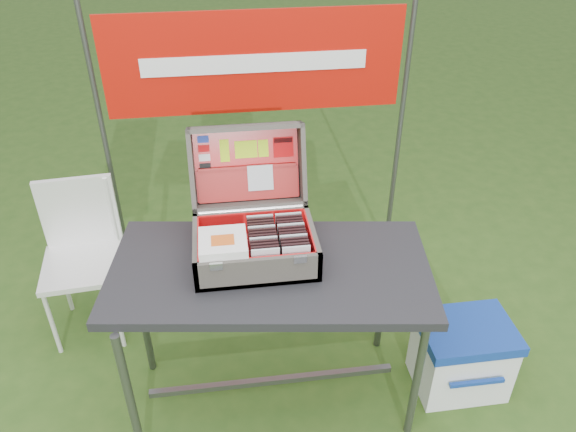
{
  "coord_description": "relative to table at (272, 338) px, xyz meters",
  "views": [
    {
      "loc": [
        -0.22,
        -1.83,
        2.29
      ],
      "look_at": [
        0.04,
        0.1,
        0.97
      ],
      "focal_mm": 35.0,
      "sensor_mm": 36.0,
      "label": 1
    }
  ],
  "objects": [
    {
      "name": "cd_left_3",
      "position": [
        -0.02,
        -0.02,
        0.5
      ],
      "size": [
        0.11,
        0.01,
        0.13
      ],
      "primitive_type": "cube",
      "color": "black",
      "rests_on": "suitcase_liner_floor"
    },
    {
      "name": "songbook_1",
      "position": [
        -0.18,
        -0.01,
        0.55
      ],
      "size": [
        0.19,
        0.19,
        0.0
      ],
      "primitive_type": "cube",
      "color": "white",
      "rests_on": "suitcase_base_wall_front"
    },
    {
      "name": "cd_left_10",
      "position": [
        -0.02,
        0.12,
        0.5
      ],
      "size": [
        0.11,
        0.01,
        0.13
      ],
      "primitive_type": "cube",
      "color": "black",
      "rests_on": "suitcase_liner_floor"
    },
    {
      "name": "suitcase_lid_rim_right",
      "position": [
        0.19,
        0.36,
        0.69
      ],
      "size": [
        0.02,
        0.24,
        0.38
      ],
      "primitive_type": "cube",
      "rotation": [
        -1.91,
        0.0,
        0.0
      ],
      "color": "#544F47",
      "rests_on": "suitcase_lid_back"
    },
    {
      "name": "lid_card_neon_main",
      "position": [
        -0.05,
        0.42,
        0.74
      ],
      "size": [
        0.1,
        0.03,
        0.07
      ],
      "primitive_type": "cube",
      "rotation": [
        -1.91,
        0.0,
        0.0
      ],
      "color": "#B1E60B",
      "rests_on": "suitcase_lid_liner"
    },
    {
      "name": "cd_right_3",
      "position": [
        0.1,
        -0.02,
        0.5
      ],
      "size": [
        0.11,
        0.01,
        0.13
      ],
      "primitive_type": "cube",
      "color": "black",
      "rests_on": "suitcase_liner_floor"
    },
    {
      "name": "songbook_6",
      "position": [
        -0.18,
        -0.01,
        0.58
      ],
      "size": [
        0.19,
        0.19,
        0.0
      ],
      "primitive_type": "cube",
      "color": "white",
      "rests_on": "suitcase_base_wall_front"
    },
    {
      "name": "banner",
      "position": [
        0.05,
        1.13,
        0.89
      ],
      "size": [
        1.6,
        0.02,
        0.55
      ],
      "primitive_type": "cube",
      "color": "#A70E05",
      "rests_on": "banner_post_left"
    },
    {
      "name": "cd_left_6",
      "position": [
        -0.02,
        0.04,
        0.5
      ],
      "size": [
        0.11,
        0.01,
        0.13
      ],
      "primitive_type": "cube",
      "color": "black",
      "rests_on": "suitcase_liner_floor"
    },
    {
      "name": "songbook_3",
      "position": [
        -0.18,
        -0.01,
        0.56
      ],
      "size": [
        0.19,
        0.19,
        0.0
      ],
      "primitive_type": "cube",
      "color": "white",
      "rests_on": "suitcase_base_wall_front"
    },
    {
      "name": "cd_left_2",
      "position": [
        -0.02,
        -0.04,
        0.5
      ],
      "size": [
        0.11,
        0.01,
        0.13
      ],
      "primitive_type": "cube",
      "color": "black",
      "rests_on": "suitcase_liner_floor"
    },
    {
      "name": "suitcase_base_wall_left",
      "position": [
        -0.29,
        0.06,
        0.48
      ],
      "size": [
        0.02,
        0.36,
        0.13
      ],
      "primitive_type": "cube",
      "color": "#544F47",
      "rests_on": "table_top"
    },
    {
      "name": "lid_sticker_cc_c",
      "position": [
        -0.24,
        0.41,
        0.72
      ],
      "size": [
        0.05,
        0.01,
        0.03
      ],
      "primitive_type": "cube",
      "rotation": [
        -1.91,
        0.0,
        0.0
      ],
      "color": "white",
      "rests_on": "suitcase_lid_liner"
    },
    {
      "name": "chair_seat",
      "position": [
        -0.93,
        0.61,
        0.03
      ],
      "size": [
        0.42,
        0.42,
        0.03
      ],
      "primitive_type": "cube",
      "rotation": [
        0.0,
        0.0,
        0.08
      ],
      "color": "silver",
      "rests_on": "ground"
    },
    {
      "name": "ground",
      "position": [
        0.05,
        0.04,
        -0.41
      ],
      "size": [
        80.0,
        80.0,
        0.0
      ],
      "primitive_type": "plane",
      "color": "#2B4C18",
      "rests_on": "ground"
    },
    {
      "name": "suitcase_liner_floor",
      "position": [
        -0.05,
        0.06,
        0.43
      ],
      "size": [
        0.46,
        0.32,
        0.01
      ],
      "primitive_type": "cube",
      "color": "red",
      "rests_on": "suitcase_base_bottom"
    },
    {
      "name": "chair_backrest",
      "position": [
        -0.93,
        0.8,
        0.24
      ],
      "size": [
        0.39,
        0.06,
        0.41
      ],
      "primitive_type": "cube",
      "rotation": [
        0.0,
        0.0,
        0.08
      ],
      "color": "silver",
      "rests_on": "chair_seat"
    },
    {
      "name": "lid_sticker_cc_b",
      "position": [
        -0.24,
        0.42,
        0.76
      ],
      "size": [
        0.05,
        0.01,
        0.03
      ],
      "primitive_type": "cube",
      "rotation": [
        -1.91,
        0.0,
        0.0
      ],
      "color": "#B40002",
      "rests_on": "suitcase_lid_liner"
    },
    {
      "name": "songbook_0",
      "position": [
        -0.18,
        -0.01,
        0.55
      ],
      "size": [
        0.19,
        0.19,
        0.0
      ],
      "primitive_type": "cube",
      "color": "white",
      "rests_on": "suitcase_base_wall_front"
    },
    {
      "name": "suitcase_liner_wall_right",
      "position": [
        0.17,
        0.06,
        0.49
      ],
      "size": [
        0.01,
        0.32,
        0.11
      ],
      "primitive_type": "cube",
      "color": "red",
      "rests_on": "suitcase_base_bottom"
    },
    {
      "name": "suitcase_liner_wall_front",
      "position": [
        -0.05,
        -0.1,
        0.49
      ],
      "size": [
        0.46,
        0.01,
        0.11
      ],
      "primitive_type": "cube",
      "color": "red",
      "rests_on": "suitcase_base_bottom"
    },
    {
      "name": "cd_left_0",
      "position": [
        -0.02,
        -0.08,
        0.5
      ],
      "size": [
        0.11,
        0.01,
        0.13
      ],
      "primitive_type": "cube",
      "color": "silver",
      "rests_on": "suitcase_liner_floor"
    },
    {
      "name": "suitcase_lid_liner",
      "position": [
        -0.05,
        0.4,
        0.68
      ],
      "size": [
        0.46,
        0.11,
        0.3
      ],
      "primitive_type": "cube",
      "rotation": [
        -1.91,
        0.0,
        0.0
      ],
      "color": "red",
      "rests_on": "suitcase_lid_back"
    },
    {
      "name": "table_leg_bl",
      "position": [
        -0.6,
        0.27,
        -0.02
      ],
      "size": [
        0.04,
        0.04,
        0.78
      ],
      "primitive_type": "cylinder",
      "color": "#59595B",
      "rests_on": "ground"
    },
    {
      "name": "cd_right_11",
      "position": [
        0.1,
        0.14,
        0.5
      ],
      "size": [
        0.11,
        0.01,
        0.13
      ],
      "primitive_type": "cube",
      "color": "black",
      "rests_on": "suitcase_liner_floor"
    },
    {
      "name": "suitcase_latch_right",
      "position": [
        0.11,
        -0.12,
        0.54
      ],
      "size": [
        0.05,
        0.01,
        0.03
      ],
      "primitive_type": "cube",
      "color": "silver",
      "rests_on": "suitcase_base_wall_front"
    },
    {
      "name": "cd_right_7",
      "position": [
        0.1,
        0.06,
        0.5
      ],
      "size": [
        0.11,
        0.01,
        0.13
      ],
      "primitive_type": "cube",
      "color": "black",
      "rests_on": "suitcase_liner_floor"
    },
    {
      "name": "table_leg_br",
      "position": [
        0.6,
        0.27,
        -0.02
      ],
      "size": [
        0.04,
        0.04,
        0.78
      ],
      "primitive_type": "cylinder",
      "color": "#59595B",
      "rests_on": "ground"
    },
    {
      "name": "suitcase_base_wall_right",
      "position": [
        0.19,
        0.06,
        0.48
      ],
      "size": [
        0.02,
        0.36,
        0.13
      ],
      "primitive_type": "cube",
      "color": "#544F47",
      "rests_on": "table_top"
    },
    {
      "name": "suitcase_lid_rim_near",
      "position": [
        -0.05,
        0.3,
        0.53
      ],
      "size": [
        0.5,
        0.13,
        0.06
      ],
      "primitive_type": "cube",
      "rotation": [
        -1.91,
        0.0,
        0.0
      ],
      "color": "#544F47",
      "rests_on": "suitcase_lid_back"
    },
    {
      "name": "cardboard_box",
      "position": [
        0.63,
        0.59,
        -0.19
      ],
      "size": [
        0.46,
        0.28,
        0.45
      ],
      "primitive_type": "cube",
      "rotation": [
        -0.3,
        0.0,
        0.21
      ],
      "color": "brown",
      "rests_on": "ground"
    },
    {
      "name": "table",
      "position": [
        0.0,
        0.0,
        0.0
      ],
      "size": [
        1.4,
        0.83,
        0.82
      ],
      "primitive_type": null,
      "rotation": [
        0.0,
        0.0,
        -0.13
      ],
      "color": "#29292C",
      "rests_on": "ground"
    },
    {
      "name": "cd_left_11",
      "position": [
        -0.02,
        0.14,
        0.5
      ],
      "size": [
        0.11,
        0.01,
        0.13
      ],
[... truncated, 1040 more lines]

